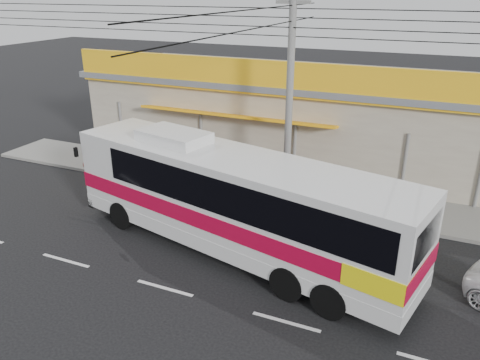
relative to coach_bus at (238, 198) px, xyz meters
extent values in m
plane|color=black|center=(-1.23, -0.37, -2.13)|extent=(120.00, 120.00, 0.00)
cube|color=slate|center=(-1.23, 5.63, -2.05)|extent=(30.00, 3.20, 0.15)
cube|color=#A09381|center=(-1.23, 11.23, -0.03)|extent=(22.00, 8.00, 4.20)
cube|color=#57595E|center=(-1.23, 11.23, 2.22)|extent=(22.60, 8.60, 0.30)
cube|color=yellow|center=(-1.23, 7.11, 2.77)|extent=(22.00, 0.24, 1.60)
cube|color=#B8140A|center=(-3.23, 7.08, 2.77)|extent=(9.00, 0.10, 1.20)
cube|color=#157A23|center=(5.27, 7.08, 2.77)|extent=(2.40, 0.10, 1.10)
cube|color=#B8140A|center=(-10.23, 7.08, 2.77)|extent=(3.00, 0.10, 1.10)
cube|color=#FCA70E|center=(-3.23, 6.93, 0.87)|extent=(10.00, 1.20, 0.37)
cube|color=silver|center=(-0.20, 0.05, -0.09)|extent=(13.14, 5.57, 3.11)
cube|color=#B4072C|center=(-0.20, 0.05, -0.47)|extent=(13.18, 5.62, 0.59)
cube|color=yellow|center=(5.23, -1.24, -0.47)|extent=(2.30, 3.06, 0.64)
cube|color=black|center=(0.53, -0.13, 0.61)|extent=(11.06, 5.12, 1.18)
cube|color=black|center=(-6.37, 1.51, 0.39)|extent=(0.71, 2.33, 1.61)
cube|color=silver|center=(-2.81, 0.66, 1.66)|extent=(2.85, 2.05, 0.39)
cylinder|color=black|center=(-4.86, -0.09, -1.57)|extent=(1.16, 0.59, 1.11)
cylinder|color=black|center=(-4.30, 2.26, -1.57)|extent=(1.16, 0.59, 1.11)
cylinder|color=black|center=(3.80, -2.14, -1.57)|extent=(1.16, 0.59, 1.11)
cylinder|color=black|center=(4.36, 0.21, -1.57)|extent=(1.16, 0.59, 1.11)
imported|color=maroon|center=(-9.43, 4.33, -1.48)|extent=(1.98, 1.47, 0.99)
imported|color=black|center=(-7.69, 6.93, -1.45)|extent=(1.81, 1.10, 1.05)
cylinder|color=#605F5D|center=(0.10, 5.03, 2.44)|extent=(0.30, 0.30, 9.14)
cube|color=#605F5D|center=(0.10, 5.03, 6.10)|extent=(1.37, 0.14, 0.14)
camera|label=1|loc=(5.85, -13.15, 6.60)|focal=35.00mm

